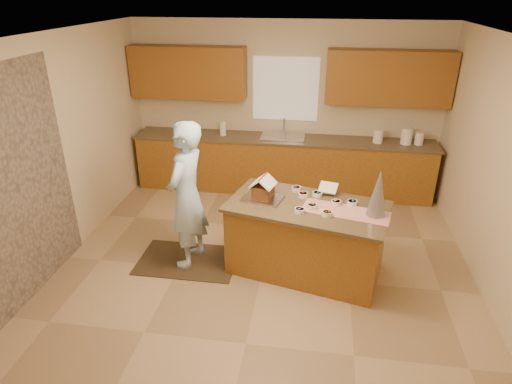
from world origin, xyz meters
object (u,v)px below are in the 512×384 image
island_base (306,240)px  boy (187,196)px  tinsel_tree (378,193)px  gingerbread_house (263,189)px

island_base → boy: bearing=-165.1°
island_base → tinsel_tree: bearing=3.7°
gingerbread_house → tinsel_tree: bearing=-9.2°
tinsel_tree → boy: size_ratio=0.29×
tinsel_tree → gingerbread_house: (-1.27, 0.20, -0.14)m
boy → gingerbread_house: size_ratio=5.59×
tinsel_tree → boy: boy is taller
island_base → gingerbread_house: size_ratio=5.36×
island_base → boy: boy is taller
tinsel_tree → island_base: bearing=170.2°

